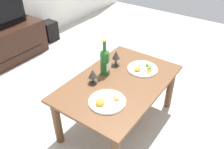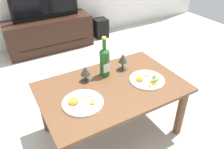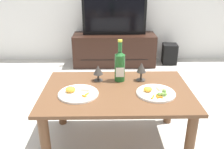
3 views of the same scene
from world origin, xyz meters
name	(u,v)px [view 3 (image 3 of 3)]	position (x,y,z in m)	size (l,w,h in m)	color
ground_plane	(116,143)	(0.00, 0.00, 0.00)	(6.40, 6.40, 0.00)	#B7B2A8
dining_table	(117,100)	(0.00, 0.00, 0.40)	(1.12, 0.73, 0.49)	brown
tv_stand	(114,50)	(0.03, 1.90, 0.23)	(1.22, 0.42, 0.47)	black
tv_screen	(114,15)	(0.03, 1.90, 0.76)	(0.92, 0.05, 0.58)	black
floor_speaker	(169,54)	(0.89, 1.92, 0.15)	(0.21, 0.21, 0.31)	black
wine_bottle	(120,65)	(0.03, 0.17, 0.63)	(0.08, 0.09, 0.34)	#1E5923
goblet_left	(98,71)	(-0.14, 0.17, 0.58)	(0.08, 0.08, 0.13)	#38332D
goblet_right	(141,69)	(0.20, 0.17, 0.59)	(0.08, 0.08, 0.15)	#38332D
dinner_plate_left	(78,93)	(-0.29, -0.07, 0.50)	(0.29, 0.29, 0.05)	white
dinner_plate_right	(156,93)	(0.28, -0.08, 0.50)	(0.28, 0.28, 0.05)	white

